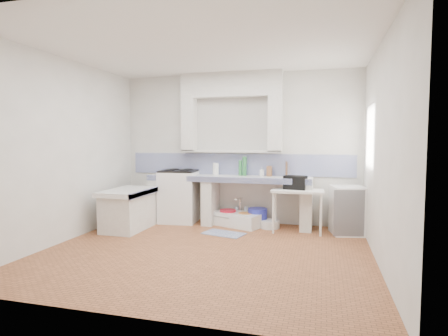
% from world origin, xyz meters
% --- Properties ---
extents(floor, '(4.50, 4.50, 0.00)m').
position_xyz_m(floor, '(0.00, 0.00, 0.00)').
color(floor, '#9D5B35').
rests_on(floor, ground).
extents(ceiling, '(4.50, 4.50, 0.00)m').
position_xyz_m(ceiling, '(0.00, 0.00, 2.80)').
color(ceiling, white).
rests_on(ceiling, ground).
extents(wall_back, '(4.50, 0.00, 4.50)m').
position_xyz_m(wall_back, '(0.00, 2.00, 1.40)').
color(wall_back, silver).
rests_on(wall_back, ground).
extents(wall_front, '(4.50, 0.00, 4.50)m').
position_xyz_m(wall_front, '(0.00, -2.00, 1.40)').
color(wall_front, silver).
rests_on(wall_front, ground).
extents(wall_left, '(0.00, 4.50, 4.50)m').
position_xyz_m(wall_left, '(-2.25, 0.00, 1.40)').
color(wall_left, silver).
rests_on(wall_left, ground).
extents(wall_right, '(0.00, 4.50, 4.50)m').
position_xyz_m(wall_right, '(2.25, 0.00, 1.40)').
color(wall_right, silver).
rests_on(wall_right, ground).
extents(alcove_mass, '(1.90, 0.25, 0.45)m').
position_xyz_m(alcove_mass, '(-0.10, 1.88, 2.58)').
color(alcove_mass, silver).
rests_on(alcove_mass, ground).
extents(window_frame, '(0.35, 0.86, 1.06)m').
position_xyz_m(window_frame, '(2.42, 1.20, 1.60)').
color(window_frame, '#3D2713').
rests_on(window_frame, ground).
extents(lace_valance, '(0.01, 0.84, 0.24)m').
position_xyz_m(lace_valance, '(2.28, 1.20, 1.98)').
color(lace_valance, white).
rests_on(lace_valance, ground).
extents(counter_slab, '(3.00, 0.60, 0.08)m').
position_xyz_m(counter_slab, '(-0.10, 1.70, 0.86)').
color(counter_slab, white).
rests_on(counter_slab, ground).
extents(counter_lip, '(3.00, 0.04, 0.10)m').
position_xyz_m(counter_lip, '(-0.10, 1.42, 0.86)').
color(counter_lip, navy).
rests_on(counter_lip, ground).
extents(counter_pier_left, '(0.20, 0.55, 0.82)m').
position_xyz_m(counter_pier_left, '(-1.50, 1.70, 0.41)').
color(counter_pier_left, silver).
rests_on(counter_pier_left, ground).
extents(counter_pier_mid, '(0.20, 0.55, 0.82)m').
position_xyz_m(counter_pier_mid, '(-0.45, 1.70, 0.41)').
color(counter_pier_mid, silver).
rests_on(counter_pier_mid, ground).
extents(counter_pier_right, '(0.20, 0.55, 0.82)m').
position_xyz_m(counter_pier_right, '(1.30, 1.70, 0.41)').
color(counter_pier_right, silver).
rests_on(counter_pier_right, ground).
extents(peninsula_top, '(0.70, 1.10, 0.08)m').
position_xyz_m(peninsula_top, '(-1.70, 0.90, 0.66)').
color(peninsula_top, white).
rests_on(peninsula_top, ground).
extents(peninsula_base, '(0.60, 1.00, 0.62)m').
position_xyz_m(peninsula_base, '(-1.70, 0.90, 0.31)').
color(peninsula_base, silver).
rests_on(peninsula_base, ground).
extents(peninsula_lip, '(0.04, 1.10, 0.10)m').
position_xyz_m(peninsula_lip, '(-1.37, 0.90, 0.66)').
color(peninsula_lip, navy).
rests_on(peninsula_lip, ground).
extents(backsplash, '(4.27, 0.03, 0.40)m').
position_xyz_m(backsplash, '(0.00, 1.99, 1.10)').
color(backsplash, navy).
rests_on(backsplash, ground).
extents(stove, '(0.73, 0.71, 0.96)m').
position_xyz_m(stove, '(-1.08, 1.70, 0.48)').
color(stove, white).
rests_on(stove, ground).
extents(sink, '(1.01, 0.78, 0.21)m').
position_xyz_m(sink, '(0.09, 1.65, 0.11)').
color(sink, white).
rests_on(sink, ground).
extents(side_table, '(0.88, 0.50, 0.04)m').
position_xyz_m(side_table, '(1.16, 1.45, 0.36)').
color(side_table, white).
rests_on(side_table, ground).
extents(fridge, '(0.62, 0.62, 0.79)m').
position_xyz_m(fridge, '(1.98, 1.55, 0.40)').
color(fridge, white).
rests_on(fridge, ground).
extents(bucket_red, '(0.38, 0.38, 0.28)m').
position_xyz_m(bucket_red, '(-0.11, 1.67, 0.14)').
color(bucket_red, red).
rests_on(bucket_red, ground).
extents(bucket_orange, '(0.34, 0.34, 0.25)m').
position_xyz_m(bucket_orange, '(0.24, 1.61, 0.12)').
color(bucket_orange, orange).
rests_on(bucket_orange, ground).
extents(bucket_blue, '(0.40, 0.40, 0.32)m').
position_xyz_m(bucket_blue, '(0.44, 1.71, 0.16)').
color(bucket_blue, '#272EAD').
rests_on(bucket_blue, ground).
extents(basin_white, '(0.44, 0.44, 0.14)m').
position_xyz_m(basin_white, '(0.67, 1.63, 0.07)').
color(basin_white, white).
rests_on(basin_white, ground).
extents(water_bottle_a, '(0.08, 0.08, 0.30)m').
position_xyz_m(water_bottle_a, '(0.01, 1.84, 0.15)').
color(water_bottle_a, silver).
rests_on(water_bottle_a, ground).
extents(water_bottle_b, '(0.09, 0.09, 0.33)m').
position_xyz_m(water_bottle_b, '(0.21, 1.81, 0.16)').
color(water_bottle_b, silver).
rests_on(water_bottle_b, ground).
extents(black_bag, '(0.40, 0.28, 0.23)m').
position_xyz_m(black_bag, '(1.12, 1.50, 0.84)').
color(black_bag, black).
rests_on(black_bag, side_table).
extents(green_bottle_a, '(0.07, 0.07, 0.28)m').
position_xyz_m(green_bottle_a, '(0.08, 1.85, 1.04)').
color(green_bottle_a, '#2C7A3D').
rests_on(green_bottle_a, counter_slab).
extents(green_bottle_b, '(0.09, 0.09, 0.35)m').
position_xyz_m(green_bottle_b, '(0.16, 1.85, 1.08)').
color(green_bottle_b, '#2C7A3D').
rests_on(green_bottle_b, counter_slab).
extents(knife_block, '(0.09, 0.08, 0.19)m').
position_xyz_m(knife_block, '(0.63, 1.85, 0.99)').
color(knife_block, brown).
rests_on(knife_block, counter_slab).
extents(cutting_board, '(0.06, 0.20, 0.27)m').
position_xyz_m(cutting_board, '(0.93, 1.85, 1.04)').
color(cutting_board, brown).
rests_on(cutting_board, counter_slab).
extents(paper_towel, '(0.13, 0.13, 0.22)m').
position_xyz_m(paper_towel, '(-0.39, 1.85, 1.01)').
color(paper_towel, white).
rests_on(paper_towel, counter_slab).
extents(soap_bottle, '(0.09, 0.09, 0.17)m').
position_xyz_m(soap_bottle, '(0.49, 1.85, 0.98)').
color(soap_bottle, white).
rests_on(soap_bottle, counter_slab).
extents(rug, '(0.75, 0.55, 0.01)m').
position_xyz_m(rug, '(-0.01, 1.01, 0.01)').
color(rug, '#374483').
rests_on(rug, ground).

